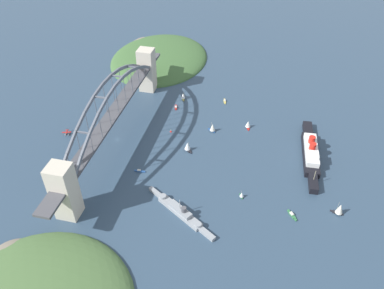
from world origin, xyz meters
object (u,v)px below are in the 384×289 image
Objects in this scene: small_boat_9 at (225,101)px; naval_cruiser at (181,212)px; harbor_arch_bridge at (114,116)px; small_boat_2 at (340,209)px; channel_marker_buoy at (171,131)px; small_boat_8 at (242,195)px; ocean_liner at (311,152)px; small_boat_3 at (212,127)px; small_boat_4 at (176,107)px; small_boat_5 at (292,215)px; small_boat_0 at (248,124)px; small_boat_7 at (140,171)px; seaplane_taxiing_near_bridge at (67,133)px; small_boat_6 at (188,146)px; small_boat_1 at (183,96)px.

naval_cruiser is at bearing -2.27° from small_boat_9.
harbor_arch_bridge is 225.17m from small_boat_2.
small_boat_9 is at bearing 135.00° from harbor_arch_bridge.
channel_marker_buoy is (-25.04, 50.87, -27.94)m from harbor_arch_bridge.
naval_cruiser is 56.06m from small_boat_8.
naval_cruiser is at bearing -46.24° from ocean_liner.
small_boat_4 is (-34.11, -49.57, -4.20)m from small_boat_3.
small_boat_5 is (98.71, 86.81, -4.19)m from small_boat_3.
small_boat_0 reaches higher than small_boat_7.
small_boat_0 is 0.80× the size of small_boat_2.
small_boat_8 is 0.57× the size of small_boat_9.
small_boat_5 is at bearing -9.98° from ocean_liner.
seaplane_taxiing_near_bridge is 196.91m from small_boat_8.
small_boat_2 is 39.58m from small_boat_5.
harbor_arch_bridge is at bearing -68.74° from small_boat_3.
small_boat_3 is (15.61, -35.92, 0.73)m from small_boat_0.
naval_cruiser is at bearing -76.47° from small_boat_2.
seaplane_taxiing_near_bridge is 3.46× the size of channel_marker_buoy.
small_boat_7 is (40.91, 39.04, -28.35)m from harbor_arch_bridge.
small_boat_2 is at bearing 65.51° from channel_marker_buoy.
small_boat_4 is 0.95× the size of small_boat_9.
ocean_liner is 9.45× the size of small_boat_6.
naval_cruiser reaches higher than small_boat_8.
small_boat_9 is (-78.27, -97.85, -4.80)m from ocean_liner.
channel_marker_buoy is (-6.55, -143.75, -4.33)m from ocean_liner.
small_boat_4 is at bearing -109.06° from ocean_liner.
small_boat_2 is at bearing 76.81° from harbor_arch_bridge.
small_boat_1 is 71.22m from small_boat_3.
small_boat_7 is at bearing -98.60° from small_boat_5.
small_boat_8 is (-10.91, -43.75, 2.21)m from small_boat_5.
small_boat_2 reaches higher than small_boat_3.
naval_cruiser is 6.40× the size of small_boat_4.
ocean_liner reaches higher than small_boat_9.
small_boat_8 is at bearing 76.12° from seaplane_taxiing_near_bridge.
small_boat_8 is (0.29, -81.40, -2.73)m from small_boat_2.
small_boat_2 is 212.37m from small_boat_4.
seaplane_taxiing_near_bridge is 123.65m from small_boat_4.
ocean_liner is 9.75× the size of small_boat_4.
small_boat_8 is at bearing 69.39° from harbor_arch_bridge.
small_boat_0 is at bearing 163.45° from naval_cruiser.
channel_marker_buoy is (71.72, -45.90, 0.47)m from small_boat_9.
seaplane_taxiing_near_bridge is at bearing -103.90° from small_boat_5.
ocean_liner is at bearing 63.82° from small_boat_1.
small_boat_1 is 0.89× the size of small_boat_6.
small_boat_1 is 3.54× the size of channel_marker_buoy.
seaplane_taxiing_near_bridge is 139.45m from small_boat_1.
small_boat_0 is (-52.02, 129.52, -24.77)m from harbor_arch_bridge.
small_boat_4 is 1.00× the size of small_boat_7.
seaplane_taxiing_near_bridge is (4.16, -54.51, -26.99)m from harbor_arch_bridge.
small_boat_0 reaches higher than channel_marker_buoy.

